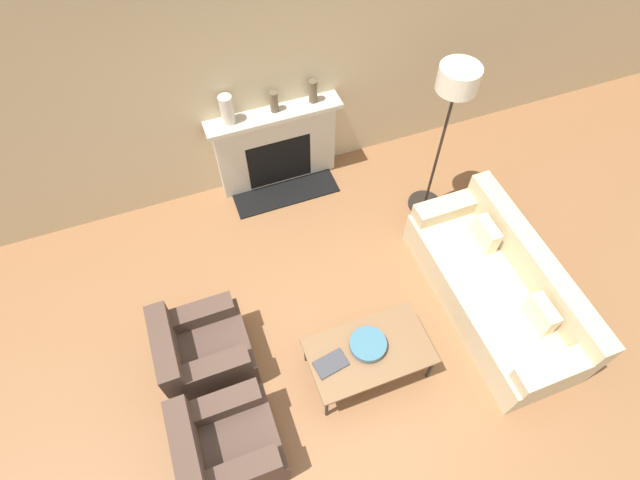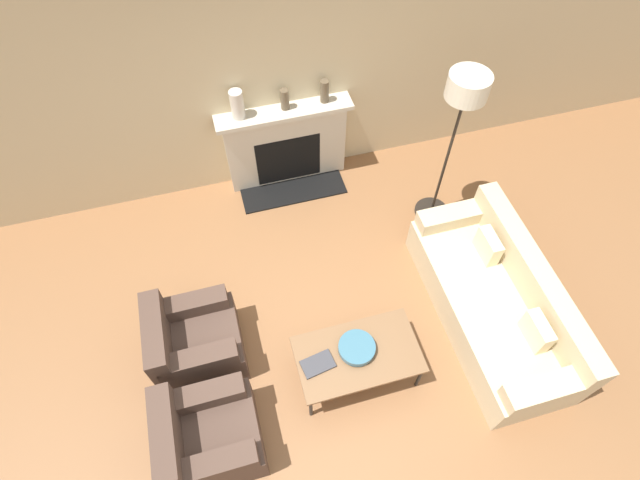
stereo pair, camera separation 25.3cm
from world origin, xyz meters
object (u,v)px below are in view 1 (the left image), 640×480
armchair_near (227,446)px  floor_lamp (453,99)px  couch (497,288)px  fireplace (277,148)px  armchair_far (203,352)px  mantel_vase_center_left (274,102)px  coffee_table (369,351)px  bowl (368,344)px  mantel_vase_left (227,110)px  book (331,364)px  mantel_vase_center_right (313,91)px

armchair_near → floor_lamp: 3.68m
couch → fireplace: bearing=-147.7°
fireplace → armchair_near: bearing=-115.1°
armchair_far → mantel_vase_center_left: bearing=-34.0°
armchair_near → armchair_far: bearing=0.0°
coffee_table → bowl: size_ratio=3.34×
mantel_vase_left → armchair_near: bearing=-106.9°
armchair_near → book: 1.09m
coffee_table → mantel_vase_center_left: size_ratio=4.65×
book → mantel_vase_center_right: (0.80, 2.64, 0.74)m
coffee_table → book: (-0.37, -0.00, 0.04)m
coffee_table → armchair_far: bearing=158.4°
coffee_table → mantel_vase_center_left: bearing=90.2°
armchair_far → mantel_vase_left: mantel_vase_left is taller
coffee_table → bowl: (-0.00, 0.04, 0.08)m
floor_lamp → couch: bearing=-88.6°
bowl → floor_lamp: floor_lamp is taller
armchair_near → bowl: armchair_near is taller
armchair_far → mantel_vase_center_right: bearing=-41.5°
bowl → mantel_vase_center_left: bearing=90.1°
armchair_near → mantel_vase_center_left: 3.38m
armchair_far → book: size_ratio=2.56×
couch → armchair_far: 2.93m
couch → book: couch is taller
armchair_far → floor_lamp: bearing=-69.9°
mantel_vase_center_right → armchair_far: bearing=-131.5°
fireplace → armchair_far: 2.49m
armchair_far → mantel_vase_left: 2.44m
armchair_far → mantel_vase_center_right: (1.84, 2.08, 0.87)m
couch → coffee_table: (-1.50, -0.20, 0.10)m
mantel_vase_left → book: bearing=-87.0°
couch → coffee_table: size_ratio=1.91×
book → mantel_vase_center_right: size_ratio=1.17×
book → mantel_vase_center_right: 2.86m
armchair_near → coffee_table: armchair_near is taller
bowl → floor_lamp: 2.41m
armchair_far → fireplace: bearing=-33.8°
bowl → fireplace: bearing=90.7°
fireplace → armchair_near: fireplace is taller
armchair_far → couch: bearing=-96.9°
fireplace → floor_lamp: 2.09m
floor_lamp → mantel_vase_center_right: bearing=135.2°
couch → bowl: bearing=-83.7°
mantel_vase_center_left → armchair_far: bearing=-124.0°
armchair_near → mantel_vase_center_right: 3.59m
couch → mantel_vase_left: size_ratio=6.51×
coffee_table → mantel_vase_center_right: mantel_vase_center_right is taller
fireplace → floor_lamp: (1.50, -1.01, 1.06)m
fireplace → couch: fireplace is taller
book → armchair_far: bearing=142.5°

